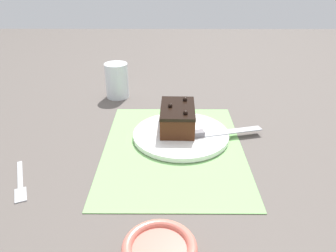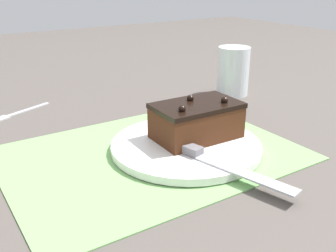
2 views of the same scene
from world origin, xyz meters
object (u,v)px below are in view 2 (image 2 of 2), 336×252
object	(u,v)px
drinking_glass	(233,71)
dessert_fork	(14,114)
chocolate_cake	(196,120)
serving_knife	(201,155)
cake_plate	(186,146)

from	to	relation	value
drinking_glass	dessert_fork	bearing A→B (deg)	-15.89
dessert_fork	chocolate_cake	bearing A→B (deg)	-168.78
chocolate_cake	serving_knife	xyz separation A→B (m)	(0.04, 0.07, -0.03)
cake_plate	dessert_fork	world-z (taller)	cake_plate
chocolate_cake	dessert_fork	distance (m)	0.40
cake_plate	chocolate_cake	distance (m)	0.05
serving_knife	drinking_glass	xyz separation A→B (m)	(-0.30, -0.26, 0.04)
cake_plate	drinking_glass	bearing A→B (deg)	-144.19
chocolate_cake	serving_knife	bearing A→B (deg)	58.34
chocolate_cake	drinking_glass	size ratio (longest dim) A/B	1.27
cake_plate	chocolate_cake	size ratio (longest dim) A/B	1.70
cake_plate	chocolate_cake	bearing A→B (deg)	-162.36
chocolate_cake	drinking_glass	xyz separation A→B (m)	(-0.26, -0.19, 0.01)
dessert_fork	cake_plate	bearing A→B (deg)	-172.76
chocolate_cake	drinking_glass	bearing A→B (deg)	-142.60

